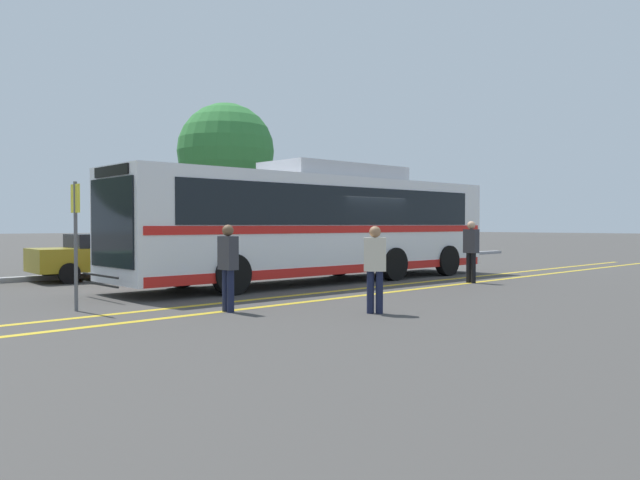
% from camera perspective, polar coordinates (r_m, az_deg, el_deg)
% --- Properties ---
extents(ground_plane, '(220.00, 220.00, 0.00)m').
position_cam_1_polar(ground_plane, '(19.06, 3.10, -3.69)').
color(ground_plane, '#423F3D').
extents(lane_strip_0, '(32.77, 0.20, 0.01)m').
position_cam_1_polar(lane_strip_0, '(17.03, 5.11, -4.29)').
color(lane_strip_0, gold).
rests_on(lane_strip_0, ground_plane).
extents(lane_strip_1, '(32.77, 0.20, 0.01)m').
position_cam_1_polar(lane_strip_1, '(16.32, 8.07, -4.55)').
color(lane_strip_1, gold).
rests_on(lane_strip_1, ground_plane).
extents(curb_strip, '(40.77, 0.36, 0.15)m').
position_cam_1_polar(curb_strip, '(23.33, -10.35, -2.59)').
color(curb_strip, '#99999E').
rests_on(curb_strip, ground_plane).
extents(transit_bus, '(13.14, 2.95, 3.49)m').
position_cam_1_polar(transit_bus, '(18.49, 0.04, 1.63)').
color(transit_bus, white).
rests_on(transit_bus, ground_plane).
extents(parked_car_1, '(4.34, 2.10, 1.41)m').
position_cam_1_polar(parked_car_1, '(20.39, -19.19, -1.38)').
color(parked_car_1, olive).
rests_on(parked_car_1, ground_plane).
extents(parked_car_2, '(4.44, 2.13, 1.33)m').
position_cam_1_polar(parked_car_2, '(23.56, -5.91, -1.06)').
color(parked_car_2, silver).
rests_on(parked_car_2, ground_plane).
extents(pedestrian_0, '(0.24, 0.43, 1.70)m').
position_cam_1_polar(pedestrian_0, '(12.20, -8.41, -2.04)').
color(pedestrian_0, '#191E38').
rests_on(pedestrian_0, ground_plane).
extents(pedestrian_1, '(0.44, 0.46, 1.67)m').
position_cam_1_polar(pedestrian_1, '(11.92, 5.05, -2.19)').
color(pedestrian_1, '#191E38').
rests_on(pedestrian_1, ground_plane).
extents(pedestrian_2, '(0.25, 0.44, 1.80)m').
position_cam_1_polar(pedestrian_2, '(18.60, 13.65, -0.67)').
color(pedestrian_2, black).
rests_on(pedestrian_2, ground_plane).
extents(bus_stop_sign, '(0.07, 0.40, 2.54)m').
position_cam_1_polar(bus_stop_sign, '(13.08, -21.44, 0.89)').
color(bus_stop_sign, '#59595E').
rests_on(bus_stop_sign, ground_plane).
extents(tree_0, '(4.39, 4.39, 7.22)m').
position_cam_1_polar(tree_0, '(29.00, -8.59, 7.97)').
color(tree_0, '#513823').
rests_on(tree_0, ground_plane).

